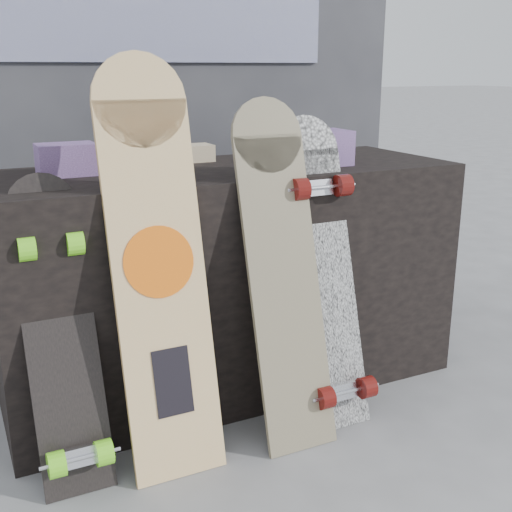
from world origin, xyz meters
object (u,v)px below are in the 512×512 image
longboard_cascadia (323,269)px  longboard_celtic (282,263)px  vendor_table (228,278)px  longboard_geisha (157,256)px  skateboard_dark (60,331)px

longboard_cascadia → longboard_celtic: bearing=-169.8°
vendor_table → longboard_geisha: size_ratio=1.36×
skateboard_dark → vendor_table: bearing=26.5°
longboard_geisha → longboard_celtic: 0.39m
skateboard_dark → longboard_geisha: bearing=-5.5°
vendor_table → skateboard_dark: (-0.64, -0.32, 0.04)m
vendor_table → skateboard_dark: size_ratio=1.87×
vendor_table → longboard_cascadia: bearing=-61.8°
longboard_geisha → longboard_cascadia: (0.55, -0.00, -0.12)m
longboard_cascadia → skateboard_dark: bearing=178.2°
vendor_table → longboard_celtic: size_ratio=1.52×
longboard_celtic → skateboard_dark: size_ratio=1.23×
longboard_celtic → skateboard_dark: bearing=175.1°
skateboard_dark → longboard_celtic: bearing=-4.9°
vendor_table → longboard_celtic: bearing=-87.3°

